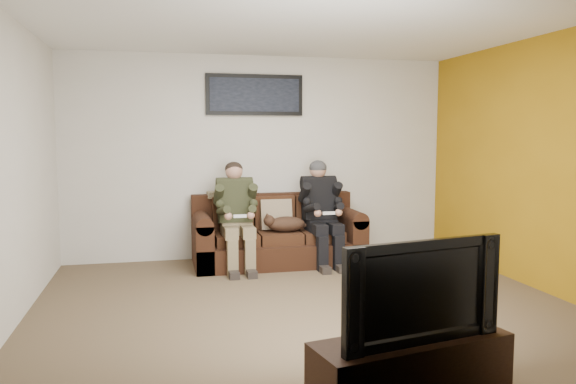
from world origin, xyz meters
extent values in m
plane|color=brown|center=(0.00, 0.00, 0.00)|extent=(5.00, 5.00, 0.00)
plane|color=silver|center=(0.00, 0.00, 2.60)|extent=(5.00, 5.00, 0.00)
plane|color=beige|center=(0.00, 2.25, 1.30)|extent=(5.00, 0.00, 5.00)
plane|color=beige|center=(0.00, -2.25, 1.30)|extent=(5.00, 0.00, 5.00)
plane|color=beige|center=(-2.50, 0.00, 1.30)|extent=(0.00, 4.50, 4.50)
plane|color=beige|center=(2.50, 0.00, 1.30)|extent=(0.00, 4.50, 4.50)
plane|color=#A57410|center=(2.49, 0.00, 1.30)|extent=(0.00, 4.50, 4.50)
cube|color=black|center=(0.11, 1.75, 0.14)|extent=(2.06, 0.89, 0.28)
cube|color=black|center=(0.11, 2.10, 0.56)|extent=(2.06, 0.19, 0.56)
cube|color=black|center=(-0.82, 1.75, 0.28)|extent=(0.21, 0.89, 0.56)
cube|color=black|center=(1.04, 1.75, 0.28)|extent=(0.21, 0.89, 0.56)
cylinder|color=black|center=(-0.82, 1.75, 0.56)|extent=(0.21, 0.89, 0.21)
cylinder|color=black|center=(1.04, 1.75, 0.56)|extent=(0.21, 0.89, 0.21)
cube|color=#3B2011|center=(-0.42, 1.70, 0.35)|extent=(0.51, 0.56, 0.13)
cube|color=#3B2011|center=(-0.42, 1.97, 0.62)|extent=(0.51, 0.13, 0.41)
cube|color=#3B2011|center=(0.11, 1.70, 0.35)|extent=(0.51, 0.56, 0.13)
cube|color=#3B2011|center=(0.11, 1.97, 0.62)|extent=(0.51, 0.13, 0.41)
cube|color=#3B2011|center=(0.64, 1.70, 0.35)|extent=(0.51, 0.56, 0.13)
cube|color=#3B2011|center=(0.64, 1.97, 0.62)|extent=(0.51, 0.13, 0.41)
cube|color=#937C60|center=(0.11, 1.86, 0.60)|extent=(0.39, 0.19, 0.39)
cube|color=gray|center=(-0.51, 2.08, 0.84)|extent=(0.42, 0.21, 0.07)
cube|color=#7F6E4F|center=(-0.42, 1.68, 0.48)|extent=(0.36, 0.30, 0.14)
cube|color=#2C2E1C|center=(-0.42, 1.78, 0.78)|extent=(0.40, 0.30, 0.53)
cylinder|color=#2C2E1C|center=(-0.42, 1.80, 0.99)|extent=(0.44, 0.18, 0.18)
sphere|color=#AA7661|center=(-0.42, 1.82, 1.15)|extent=(0.21, 0.21, 0.21)
cube|color=#7F6E4F|center=(-0.52, 1.48, 0.47)|extent=(0.15, 0.42, 0.13)
cube|color=#7F6E4F|center=(-0.32, 1.48, 0.47)|extent=(0.15, 0.42, 0.13)
cube|color=#7F6E4F|center=(-0.52, 1.28, 0.21)|extent=(0.12, 0.13, 0.41)
cube|color=#7F6E4F|center=(-0.32, 1.28, 0.21)|extent=(0.12, 0.13, 0.41)
cube|color=black|center=(-0.52, 1.20, 0.04)|extent=(0.11, 0.26, 0.08)
cube|color=black|center=(-0.32, 1.20, 0.04)|extent=(0.11, 0.26, 0.08)
cylinder|color=#2C2E1C|center=(-0.62, 1.71, 0.88)|extent=(0.11, 0.30, 0.28)
cylinder|color=#2C2E1C|center=(-0.22, 1.71, 0.88)|extent=(0.11, 0.30, 0.28)
cylinder|color=#2C2E1C|center=(-0.59, 1.49, 0.72)|extent=(0.14, 0.32, 0.15)
cylinder|color=#2C2E1C|center=(-0.25, 1.49, 0.72)|extent=(0.14, 0.32, 0.15)
sphere|color=#AA7661|center=(-0.55, 1.37, 0.67)|extent=(0.09, 0.09, 0.09)
sphere|color=#AA7661|center=(-0.29, 1.37, 0.67)|extent=(0.09, 0.09, 0.09)
cube|color=white|center=(-0.42, 1.35, 0.67)|extent=(0.15, 0.04, 0.03)
ellipsoid|color=black|center=(-0.42, 1.83, 1.18)|extent=(0.22, 0.22, 0.17)
cube|color=black|center=(0.64, 1.68, 0.48)|extent=(0.36, 0.30, 0.14)
cube|color=black|center=(0.64, 1.78, 0.78)|extent=(0.40, 0.30, 0.53)
cylinder|color=black|center=(0.64, 1.80, 0.99)|extent=(0.44, 0.18, 0.18)
sphere|color=#A9765E|center=(0.64, 1.82, 1.15)|extent=(0.21, 0.21, 0.21)
cube|color=black|center=(0.54, 1.48, 0.47)|extent=(0.15, 0.42, 0.13)
cube|color=black|center=(0.74, 1.48, 0.47)|extent=(0.15, 0.42, 0.13)
cube|color=black|center=(0.54, 1.28, 0.21)|extent=(0.12, 0.13, 0.41)
cube|color=black|center=(0.74, 1.28, 0.21)|extent=(0.12, 0.13, 0.41)
cube|color=black|center=(0.54, 1.20, 0.04)|extent=(0.11, 0.26, 0.08)
cube|color=black|center=(0.74, 1.20, 0.04)|extent=(0.11, 0.26, 0.08)
cylinder|color=black|center=(0.44, 1.71, 0.88)|extent=(0.11, 0.30, 0.28)
cylinder|color=black|center=(0.84, 1.71, 0.88)|extent=(0.11, 0.30, 0.28)
cylinder|color=black|center=(0.47, 1.49, 0.72)|extent=(0.14, 0.32, 0.15)
cylinder|color=black|center=(0.81, 1.49, 0.72)|extent=(0.14, 0.32, 0.15)
sphere|color=#A9765E|center=(0.51, 1.37, 0.67)|extent=(0.09, 0.09, 0.09)
sphere|color=#A9765E|center=(0.77, 1.37, 0.67)|extent=(0.09, 0.09, 0.09)
cube|color=white|center=(0.64, 1.35, 0.67)|extent=(0.15, 0.04, 0.03)
ellipsoid|color=black|center=(0.64, 1.82, 1.18)|extent=(0.22, 0.22, 0.19)
ellipsoid|color=#482C1C|center=(0.20, 1.66, 0.51)|extent=(0.47, 0.26, 0.19)
sphere|color=#482C1C|center=(-0.02, 1.63, 0.56)|extent=(0.14, 0.14, 0.14)
cone|color=#482C1C|center=(-0.04, 1.59, 0.63)|extent=(0.04, 0.04, 0.04)
cone|color=#482C1C|center=(-0.04, 1.66, 0.63)|extent=(0.04, 0.04, 0.04)
cylinder|color=#482C1C|center=(0.44, 1.71, 0.47)|extent=(0.26, 0.13, 0.08)
cube|color=black|center=(-0.09, 2.22, 2.10)|extent=(1.25, 0.04, 0.52)
cube|color=black|center=(-0.09, 2.19, 2.10)|extent=(1.15, 0.01, 0.42)
cube|color=black|center=(0.14, -1.95, 0.19)|extent=(1.29, 0.63, 0.39)
imported|color=black|center=(0.14, -1.95, 0.69)|extent=(1.07, 0.34, 0.61)
camera|label=1|loc=(-1.32, -4.94, 1.60)|focal=35.00mm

